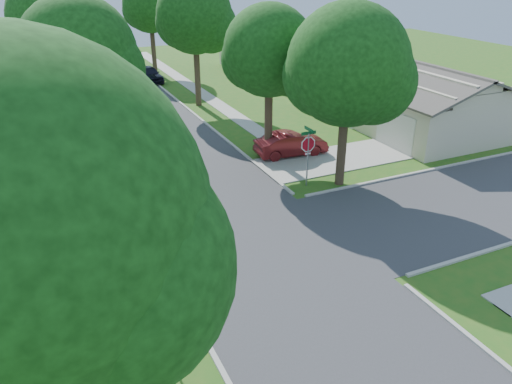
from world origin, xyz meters
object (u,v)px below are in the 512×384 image
object	(u,v)px
tree_e_far	(151,8)
tree_w_near	(80,60)
tree_sw_corner	(27,237)
house_ne_far	(282,57)
tree_w_far	(43,18)
stop_sign_sw	(174,317)
stop_sign_ne	(308,147)
tree_e_near	(270,55)
tree_ne_corner	(349,71)
car_curb_east	(149,74)
house_ne_near	(406,100)
car_curb_west	(63,62)
tree_w_mid	(55,22)
car_driveway	(291,144)
tree_e_mid	(195,19)

from	to	relation	value
tree_e_far	tree_w_near	size ratio (longest dim) A/B	0.97
tree_sw_corner	house_ne_far	xyz separation A→B (m)	(23.43, 35.99, -4.75)
house_ne_far	tree_w_far	bearing A→B (deg)	166.36
stop_sign_sw	stop_sign_ne	xyz separation A→B (m)	(9.40, 9.40, 0.00)
stop_sign_ne	tree_e_near	distance (m)	5.62
stop_sign_ne	tree_e_far	size ratio (longest dim) A/B	0.34
tree_w_near	tree_sw_corner	size ratio (longest dim) A/B	0.94
tree_w_near	tree_ne_corner	xyz separation A→B (m)	(11.00, -4.80, -0.52)
tree_e_near	car_curb_east	distance (m)	21.92
tree_ne_corner	house_ne_near	bearing A→B (deg)	35.18
tree_e_near	car_curb_west	xyz separation A→B (m)	(-7.95, 30.73, -4.92)
tree_w_far	tree_w_near	bearing A→B (deg)	-89.99
tree_w_mid	tree_w_far	size ratio (longest dim) A/B	1.19
house_ne_far	car_driveway	bearing A→B (deg)	-116.21
tree_e_near	tree_w_mid	xyz separation A→B (m)	(-9.39, 12.00, 0.85)
stop_sign_ne	tree_w_mid	world-z (taller)	tree_w_mid
stop_sign_ne	stop_sign_sw	bearing A→B (deg)	-135.00
tree_w_far	car_curb_west	distance (m)	7.61
tree_e_far	tree_sw_corner	size ratio (longest dim) A/B	0.91
tree_e_near	tree_w_far	world-z (taller)	tree_e_near
tree_e_mid	house_ne_near	bearing A→B (deg)	-41.70
tree_e_mid	house_ne_far	distance (m)	14.58
stop_sign_sw	house_ne_far	size ratio (longest dim) A/B	0.22
car_driveway	tree_e_near	bearing A→B (deg)	80.16
tree_w_near	tree_ne_corner	size ratio (longest dim) A/B	1.04
stop_sign_sw	car_driveway	world-z (taller)	stop_sign_sw
tree_sw_corner	car_curb_west	size ratio (longest dim) A/B	1.91
stop_sign_ne	car_curb_west	xyz separation A→B (m)	(-7.90, 35.04, -1.31)
car_driveway	car_curb_east	world-z (taller)	car_curb_east
tree_sw_corner	car_curb_east	distance (m)	39.18
stop_sign_ne	tree_e_far	distance (m)	29.57
car_curb_west	house_ne_near	bearing A→B (deg)	116.18
tree_e_near	tree_w_near	distance (m)	9.41
stop_sign_ne	house_ne_near	size ratio (longest dim) A/B	0.22
tree_sw_corner	house_ne_near	world-z (taller)	tree_sw_corner
tree_w_near	tree_e_far	bearing A→B (deg)	69.40
stop_sign_sw	house_ne_far	distance (m)	39.55
tree_w_mid	tree_sw_corner	bearing A→B (deg)	-95.70
tree_e_near	tree_w_mid	world-z (taller)	tree_w_mid
house_ne_near	tree_w_near	bearing A→B (deg)	-174.49
house_ne_near	stop_sign_sw	bearing A→B (deg)	-142.82
tree_e_far	car_curb_west	world-z (taller)	tree_e_far
tree_e_near	tree_sw_corner	bearing A→B (deg)	-127.30
stop_sign_sw	tree_ne_corner	bearing A→B (deg)	38.84
tree_e_far	tree_ne_corner	distance (m)	29.85
tree_e_far	tree_w_far	bearing A→B (deg)	-180.00
tree_w_far	house_ne_near	distance (m)	31.17
tree_e_far	car_driveway	bearing A→B (deg)	-87.18
tree_sw_corner	car_curb_east	xyz separation A→B (m)	(10.64, 37.30, -5.55)
tree_e_mid	tree_w_far	size ratio (longest dim) A/B	1.15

